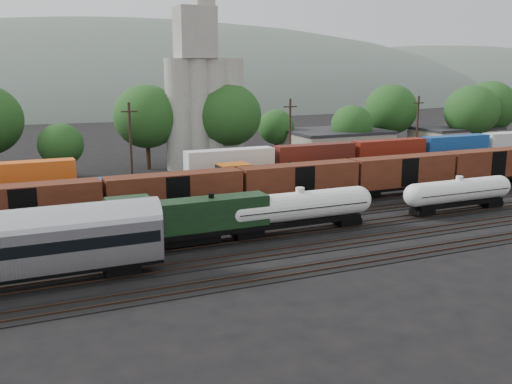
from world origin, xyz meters
name	(u,v)px	position (x,y,z in m)	size (l,w,h in m)	color
ground	(285,220)	(0.00, 0.00, 0.00)	(600.00, 600.00, 0.00)	black
tracks	(285,220)	(0.00, 0.00, 0.05)	(180.00, 33.20, 0.20)	black
green_locomotive	(179,220)	(-13.53, -5.00, 2.74)	(18.21, 3.21, 4.82)	black
tank_car_a	(300,208)	(-0.93, -5.00, 2.61)	(16.74, 3.00, 4.39)	silver
tank_car_b	(458,192)	(19.89, -5.00, 2.38)	(15.14, 2.71, 3.97)	silver
orange_locomotive	(268,179)	(2.61, 10.00, 2.63)	(18.47, 3.08, 4.62)	black
boxcar_string	(103,199)	(-18.69, 5.00, 3.12)	(122.80, 2.90, 4.20)	black
container_wall	(193,175)	(-5.61, 15.00, 2.91)	(160.00, 2.60, 5.80)	black
grain_silo	(204,100)	(3.28, 36.00, 11.26)	(13.40, 5.00, 29.00)	#9F9C92
industrial_sheds	(225,152)	(6.63, 35.25, 2.56)	(119.38, 17.26, 5.10)	#9E937F
tree_band	(201,119)	(2.64, 35.98, 8.21)	(167.49, 21.78, 14.26)	black
utility_poles	(215,141)	(0.00, 22.00, 6.21)	(122.20, 0.36, 12.00)	black
distant_hills	(105,139)	(23.92, 260.00, -20.56)	(860.00, 286.00, 130.00)	#59665B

